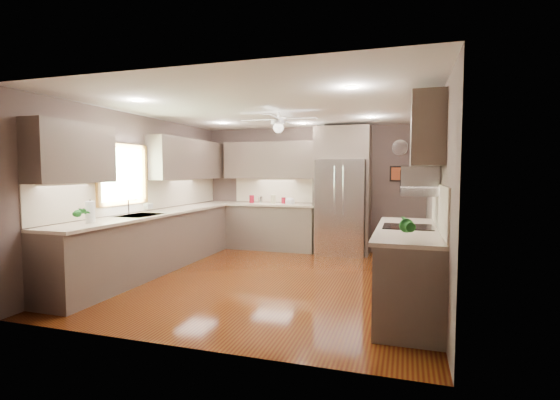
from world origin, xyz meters
The scene contains 28 objects.
floor centered at (0.00, 0.00, 0.00)m, with size 5.00×5.00×0.00m, color #441409.
ceiling centered at (0.00, 0.00, 2.50)m, with size 5.00×5.00×0.00m, color white.
wall_back centered at (0.00, 2.50, 1.25)m, with size 4.50×4.50×0.00m, color brown.
wall_front centered at (0.00, -2.50, 1.25)m, with size 4.50×4.50×0.00m, color brown.
wall_left centered at (-2.25, 0.00, 1.25)m, with size 5.00×5.00×0.00m, color brown.
wall_right centered at (2.25, 0.00, 1.25)m, with size 5.00×5.00×0.00m, color brown.
canister_a centered at (-1.20, 2.23, 1.02)m, with size 0.10×0.10×0.16m, color maroon.
canister_b centered at (-1.00, 2.23, 1.01)m, with size 0.09×0.09×0.14m, color silver.
canister_c centered at (-0.72, 2.21, 1.03)m, with size 0.10×0.10×0.17m, color #B8B68A.
canister_d centered at (-0.51, 2.25, 1.00)m, with size 0.09×0.09×0.13m, color maroon.
soap_bottle centered at (-2.07, -0.06, 1.04)m, with size 0.09×0.09×0.19m, color white.
potted_plant_left centered at (-1.95, -1.66, 1.09)m, with size 0.15×0.10×0.29m, color #1C6220.
potted_plant_right centered at (1.90, -1.72, 1.09)m, with size 0.17×0.14×0.31m, color #1C6220.
bowl centered at (-0.36, 2.18, 0.97)m, with size 0.21×0.21×0.05m, color #B8B68A.
left_run centered at (-1.95, 0.15, 0.48)m, with size 0.65×4.70×1.45m.
back_run centered at (-0.72, 2.20, 0.48)m, with size 1.85×0.65×1.45m.
uppers centered at (-0.74, 0.71, 1.87)m, with size 4.50×4.70×0.95m.
window centered at (-2.22, -0.50, 1.55)m, with size 0.05×1.12×0.92m.
sink centered at (-1.93, -0.50, 0.91)m, with size 0.50×0.70×0.32m.
refrigerator centered at (0.70, 2.16, 1.19)m, with size 1.06×0.75×2.45m.
right_run centered at (1.93, -0.80, 0.48)m, with size 0.70×2.20×1.45m.
microwave centered at (2.03, -0.55, 1.48)m, with size 0.43×0.55×0.34m.
ceiling_fan centered at (0.00, 0.30, 2.33)m, with size 1.18×1.18×0.32m.
recessed_lights centered at (-0.04, 0.40, 2.49)m, with size 2.84×3.14×0.01m.
wall_clock centered at (1.75, 2.48, 2.05)m, with size 0.30×0.03×0.30m.
framed_print centered at (1.75, 2.48, 1.55)m, with size 0.36×0.03×0.30m.
stool centered at (1.85, 1.66, 0.24)m, with size 0.52×0.52×0.47m.
paper_towel centered at (-1.94, -1.48, 1.08)m, with size 0.12×0.12×0.30m.
Camera 1 is at (1.88, -5.64, 1.59)m, focal length 26.00 mm.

